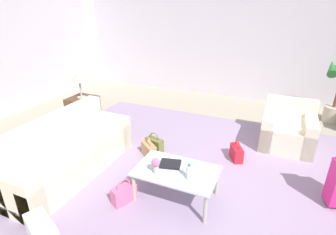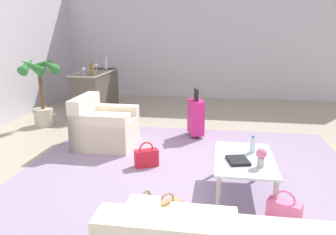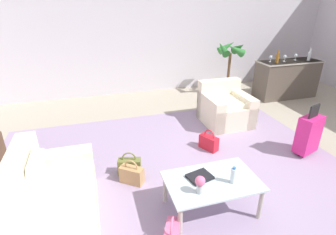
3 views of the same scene
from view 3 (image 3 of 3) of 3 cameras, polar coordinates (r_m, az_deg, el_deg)
The scene contains 21 objects.
ground_plane at distance 3.86m, azimuth 11.39°, elevation -12.82°, with size 12.00×12.00×0.00m, color #A89E89.
wall_back at distance 6.94m, azimuth -3.64°, elevation 18.25°, with size 10.24×0.12×3.10m, color silver.
area_rug at distance 3.80m, azimuth 1.71°, elevation -12.83°, with size 5.20×4.40×0.01m, color #9984A3.
couch at distance 2.94m, azimuth -25.60°, elevation -21.56°, with size 0.84×2.15×0.86m.
armchair at distance 5.37m, azimuth 12.14°, elevation 1.92°, with size 0.87×0.90×0.81m.
coffee_table at distance 3.13m, azimuth 9.54°, elevation -14.08°, with size 1.06×0.66×0.43m.
water_bottle at distance 3.05m, azimuth 14.02°, elevation -12.15°, with size 0.06×0.06×0.20m.
coffee_table_book at distance 3.10m, azimuth 6.93°, elevation -12.68°, with size 0.27×0.21×0.03m, color black.
flower_vase at distance 2.83m, azimuth 6.99°, elevation -14.00°, with size 0.11×0.11×0.21m.
bar_console at distance 7.27m, azimuth 24.36°, elevation 7.76°, with size 1.56×0.61×0.92m.
wine_glass_leftmost at distance 6.84m, azimuth 21.46°, elevation 12.10°, with size 0.08×0.08×0.15m.
wine_glass_left_of_centre at distance 7.02m, azimuth 24.09°, elevation 11.95°, with size 0.08×0.08×0.15m.
wine_glass_right_of_centre at distance 7.29m, azimuth 26.04°, elevation 12.01°, with size 0.08×0.08×0.15m.
wine_glass_rightmost at distance 7.49m, azimuth 28.42°, elevation 11.82°, with size 0.08×0.08×0.15m.
wine_bottle_amber at distance 6.76m, azimuth 22.73°, elevation 11.84°, with size 0.07×0.07×0.30m.
wine_bottle_clear at distance 7.36m, azimuth 28.40°, elevation 11.73°, with size 0.07×0.07×0.30m.
suitcase_magenta at distance 4.69m, azimuth 28.26°, elevation -3.18°, with size 0.45×0.33×0.85m.
handbag_tan at distance 3.67m, azimuth -7.90°, elevation -12.20°, with size 0.34×0.31×0.36m.
handbag_olive at distance 3.83m, azimuth -8.37°, elevation -10.42°, with size 0.35×0.22×0.36m.
handbag_red at distance 4.42m, azimuth 8.86°, elevation -5.34°, with size 0.27×0.35×0.36m.
potted_palm at distance 6.93m, azimuth 13.21°, elevation 11.26°, with size 0.64×0.64×1.38m.
Camera 3 is at (-1.57, -2.66, 2.31)m, focal length 28.00 mm.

